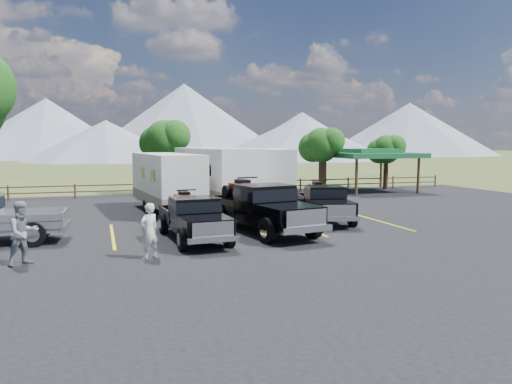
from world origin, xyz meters
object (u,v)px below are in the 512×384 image
object	(u,v)px
person_a	(149,231)
person_b	(23,233)
rig_left	(193,217)
rig_center	(262,206)
rig_right	(324,202)
trailer_right	(266,174)
pavilion	(370,154)
trailer_center	(216,176)
trailer_left	(167,182)

from	to	relation	value
person_a	person_b	distance (m)	3.70
rig_left	rig_center	world-z (taller)	rig_center
rig_right	trailer_right	distance (m)	8.20
person_b	rig_center	bearing A→B (deg)	-13.98
pavilion	trailer_center	xyz separation A→B (m)	(-13.06, -5.32, -1.00)
trailer_left	person_b	xyz separation A→B (m)	(-5.61, -10.13, -0.64)
rig_right	trailer_center	distance (m)	7.62
rig_right	person_a	xyz separation A→B (m)	(-8.58, -5.38, 0.00)
rig_left	person_b	bearing A→B (deg)	-160.61
trailer_left	person_a	world-z (taller)	trailer_left
trailer_left	trailer_center	world-z (taller)	trailer_center
rig_center	person_a	bearing A→B (deg)	-155.32
pavilion	trailer_right	world-z (taller)	trailer_right
rig_left	trailer_left	size ratio (longest dim) A/B	0.62
trailer_right	person_a	bearing A→B (deg)	-111.40
rig_right	trailer_right	bearing A→B (deg)	102.81
trailer_center	person_b	xyz separation A→B (m)	(-8.60, -11.70, -0.78)
rig_left	rig_center	xyz separation A→B (m)	(3.02, 0.83, 0.18)
pavilion	person_a	distance (m)	25.04
rig_left	person_a	distance (m)	3.28
pavilion	person_b	bearing A→B (deg)	-141.84
trailer_left	rig_right	bearing A→B (deg)	-44.03
person_a	person_b	size ratio (longest dim) A/B	0.92
rig_left	trailer_left	bearing A→B (deg)	86.13
rig_right	rig_center	bearing A→B (deg)	-141.14
trailer_center	person_a	size ratio (longest dim) A/B	5.43
trailer_center	person_b	distance (m)	14.54
rig_center	person_a	distance (m)	6.03
rig_left	rig_right	size ratio (longest dim) A/B	0.96
rig_left	trailer_center	distance (m)	9.85
trailer_center	person_a	distance (m)	13.01
trailer_right	person_a	size ratio (longest dim) A/B	5.32
pavilion	rig_left	bearing A→B (deg)	-137.67
person_b	rig_right	bearing A→B (deg)	-11.93
trailer_left	rig_left	bearing A→B (deg)	-97.01
rig_left	person_b	world-z (taller)	person_b
pavilion	trailer_left	world-z (taller)	pavilion
person_a	trailer_center	bearing A→B (deg)	-142.50
rig_right	person_a	distance (m)	10.13
pavilion	rig_center	world-z (taller)	pavilion
trailer_center	rig_center	bearing A→B (deg)	-99.19
rig_right	trailer_left	size ratio (longest dim) A/B	0.65
trailer_right	trailer_center	bearing A→B (deg)	-145.99
pavilion	rig_center	xyz separation A→B (m)	(-13.07, -13.82, -1.70)
rig_left	rig_center	distance (m)	3.13
pavilion	person_b	xyz separation A→B (m)	(-21.66, -17.02, -1.78)
pavilion	rig_center	bearing A→B (deg)	-133.40
trailer_center	person_a	world-z (taller)	trailer_center
pavilion	trailer_left	bearing A→B (deg)	-156.79
trailer_left	person_b	distance (m)	11.60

